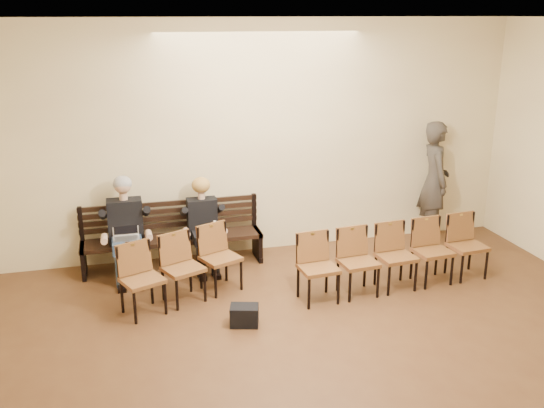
{
  "coord_description": "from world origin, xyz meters",
  "views": [
    {
      "loc": [
        -2.11,
        -3.66,
        3.56
      ],
      "look_at": [
        -0.06,
        4.05,
        1.03
      ],
      "focal_mm": 40.0,
      "sensor_mm": 36.0,
      "label": 1
    }
  ],
  "objects": [
    {
      "name": "room_walls",
      "position": [
        0.0,
        0.79,
        2.54
      ],
      "size": [
        8.02,
        10.01,
        3.51
      ],
      "color": "#FBECB4",
      "rests_on": "ground"
    },
    {
      "name": "bench",
      "position": [
        -1.39,
        4.65,
        0.23
      ],
      "size": [
        2.6,
        0.9,
        0.45
      ],
      "primitive_type": "cube",
      "color": "black",
      "rests_on": "ground"
    },
    {
      "name": "seated_man",
      "position": [
        -2.04,
        4.53,
        0.71
      ],
      "size": [
        0.59,
        0.82,
        1.43
      ],
      "primitive_type": null,
      "color": "black",
      "rests_on": "ground"
    },
    {
      "name": "seated_woman",
      "position": [
        -0.96,
        4.53,
        0.61
      ],
      "size": [
        0.53,
        0.73,
        1.22
      ],
      "primitive_type": null,
      "color": "black",
      "rests_on": "ground"
    },
    {
      "name": "laptop",
      "position": [
        -2.05,
        4.34,
        0.58
      ],
      "size": [
        0.39,
        0.33,
        0.26
      ],
      "primitive_type": "cube",
      "rotation": [
        0.0,
        0.0,
        -0.14
      ],
      "color": "silver",
      "rests_on": "bench"
    },
    {
      "name": "water_bottle",
      "position": [
        -0.84,
        4.23,
        0.56
      ],
      "size": [
        0.07,
        0.07,
        0.22
      ],
      "primitive_type": "cylinder",
      "rotation": [
        0.0,
        0.0,
        -0.1
      ],
      "color": "silver",
      "rests_on": "bench"
    },
    {
      "name": "bag",
      "position": [
        -0.77,
        2.66,
        0.12
      ],
      "size": [
        0.38,
        0.31,
        0.25
      ],
      "primitive_type": "cube",
      "rotation": [
        0.0,
        0.0,
        -0.28
      ],
      "color": "black",
      "rests_on": "ground"
    },
    {
      "name": "passerby",
      "position": [
        2.83,
        4.75,
        1.12
      ],
      "size": [
        0.68,
        0.9,
        2.23
      ],
      "primitive_type": "imported",
      "rotation": [
        0.0,
        0.0,
        1.39
      ],
      "color": "#3B3630",
      "rests_on": "ground"
    },
    {
      "name": "chair_row_front",
      "position": [
        1.41,
        3.14,
        0.44
      ],
      "size": [
        2.76,
        0.71,
        0.89
      ],
      "primitive_type": "cube",
      "rotation": [
        0.0,
        0.0,
        0.08
      ],
      "color": "brown",
      "rests_on": "ground"
    },
    {
      "name": "chair_row_back",
      "position": [
        -1.38,
        3.48,
        0.44
      ],
      "size": [
        1.66,
        1.06,
        0.89
      ],
      "primitive_type": "cube",
      "rotation": [
        0.0,
        0.0,
        0.39
      ],
      "color": "brown",
      "rests_on": "ground"
    }
  ]
}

